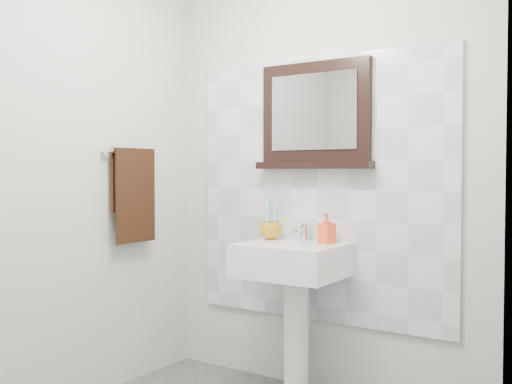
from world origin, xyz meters
The scene contains 11 objects.
back_wall centered at (0.00, 1.10, 1.25)m, with size 2.00×0.01×2.50m, color beige.
left_wall centered at (-1.00, 0.00, 1.25)m, with size 0.01×2.20×2.50m, color beige.
right_wall centered at (1.00, 0.00, 1.25)m, with size 0.01×2.20×2.50m, color beige.
splashback centered at (0.00, 1.09, 1.15)m, with size 1.60×0.02×1.50m, color silver.
pedestal_sink centered at (-0.05, 0.87, 0.68)m, with size 0.55×0.44×0.96m.
toothbrush_cup centered at (-0.25, 0.97, 0.91)m, with size 0.13×0.13×0.10m, color #BA8815.
toothbrushes centered at (-0.25, 0.98, 0.98)m, with size 0.05×0.04×0.21m.
soap_dispenser centered at (0.11, 0.98, 0.94)m, with size 0.07×0.08×0.16m, color red.
framed_mirror centered at (-0.01, 1.06, 1.55)m, with size 0.71×0.11×0.60m.
towel_bar centered at (-0.95, 0.57, 1.37)m, with size 0.07×0.40×0.03m.
hand_towel centered at (-0.94, 0.57, 1.16)m, with size 0.06×0.30×0.55m.
Camera 1 is at (1.60, -1.94, 1.25)m, focal length 42.00 mm.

